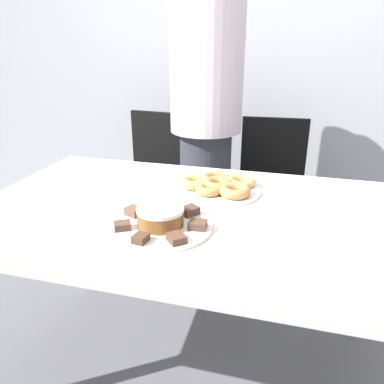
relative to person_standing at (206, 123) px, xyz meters
The scene contains 22 objects.
ground_plane 1.26m from the person_standing, 81.44° to the right, with size 12.00×12.00×0.00m, color slate.
wall_back 0.83m from the person_standing, 79.80° to the left, with size 8.00×0.05×2.60m.
table 0.90m from the person_standing, 81.44° to the right, with size 1.56×0.97×0.77m.
person_standing is the anchor object (origin of this frame).
office_chair_left 0.61m from the person_standing, 166.77° to the left, with size 0.48×0.48×0.91m.
office_chair_right 0.61m from the person_standing, 13.17° to the left, with size 0.47×0.47×0.91m.
plate_cake 1.04m from the person_standing, 85.02° to the right, with size 0.34×0.34×0.01m.
plate_donuts 0.71m from the person_standing, 73.01° to the right, with size 0.35×0.35×0.01m.
frosted_cake 1.03m from the person_standing, 85.02° to the right, with size 0.15×0.15×0.06m.
lamington_0 1.05m from the person_standing, 78.26° to the right, with size 0.06×0.05×0.02m.
lamington_1 0.95m from the person_standing, 80.20° to the right, with size 0.07×0.07×0.03m.
lamington_2 0.92m from the person_standing, 86.53° to the right, with size 0.05×0.06×0.02m.
lamington_3 0.99m from the person_standing, 91.40° to the right, with size 0.07×0.06×0.03m.
lamington_4 1.09m from the person_standing, 90.93° to the right, with size 0.07×0.06×0.02m.
lamington_5 1.15m from the person_standing, 86.55° to the right, with size 0.05×0.05×0.02m.
lamington_6 1.14m from the person_standing, 81.28° to the right, with size 0.07×0.07×0.02m.
donut_0 0.70m from the person_standing, 73.01° to the right, with size 0.12×0.12×0.04m.
donut_1 0.78m from the person_standing, 68.52° to the right, with size 0.12×0.12×0.04m.
donut_2 0.67m from the person_standing, 64.20° to the right, with size 0.12×0.12×0.03m.
donut_3 0.62m from the person_standing, 72.62° to the right, with size 0.12×0.12×0.03m.
donut_4 0.69m from the person_standing, 80.76° to the right, with size 0.12×0.12×0.04m.
donut_5 0.75m from the person_standing, 75.96° to the right, with size 0.11×0.11×0.03m.
Camera 1 is at (0.34, -1.19, 1.33)m, focal length 35.00 mm.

